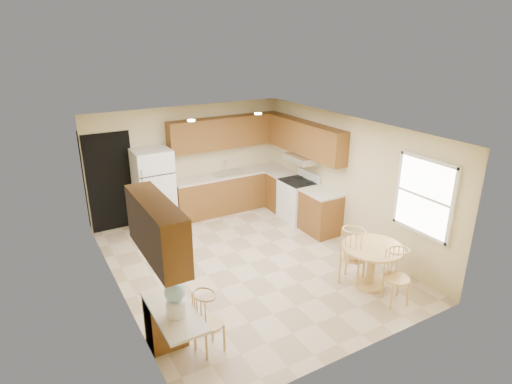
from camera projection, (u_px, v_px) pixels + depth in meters
floor at (248, 263)px, 7.86m from camera, size 5.50×5.50×0.00m
ceiling at (247, 129)px, 6.98m from camera, size 4.50×5.50×0.02m
wall_back at (189, 161)px, 9.65m from camera, size 4.50×0.02×2.50m
wall_front at (357, 272)px, 5.19m from camera, size 4.50×0.02×2.50m
wall_left at (116, 228)px, 6.37m from camera, size 0.02×5.50×2.50m
wall_right at (347, 179)px, 8.47m from camera, size 0.02×5.50×2.50m
doorway at (111, 182)px, 8.89m from camera, size 0.90×0.02×2.10m
base_cab_back at (230, 192)px, 10.10m from camera, size 2.75×0.60×0.87m
counter_back at (230, 174)px, 9.94m from camera, size 2.75×0.63×0.04m
base_cab_right_a at (282, 192)px, 10.12m from camera, size 0.60×0.59×0.87m
counter_right_a at (283, 174)px, 9.96m from camera, size 0.63×0.59×0.04m
base_cab_right_b at (320, 213)px, 8.94m from camera, size 0.60×0.80×0.87m
counter_right_b at (321, 193)px, 8.78m from camera, size 0.63×0.80×0.04m
upper_cab_back at (226, 132)px, 9.72m from camera, size 2.75×0.33×0.70m
upper_cab_right at (305, 138)px, 9.17m from camera, size 0.33×2.42×0.70m
upper_cab_left at (157, 229)px, 4.94m from camera, size 0.33×1.40×0.70m
sink at (229, 173)px, 9.92m from camera, size 0.78×0.44×0.01m
range_hood at (302, 158)px, 9.25m from camera, size 0.50×0.76×0.14m
desk_pedestal at (166, 320)px, 5.72m from camera, size 0.48×0.42×0.72m
desk_top at (173, 311)px, 5.28m from camera, size 0.50×1.20×0.04m
window at (424, 197)px, 6.88m from camera, size 0.06×1.12×1.30m
can_light_a at (191, 120)px, 7.73m from camera, size 0.14×0.14×0.02m
can_light_b at (258, 114)px, 8.38m from camera, size 0.14×0.14×0.02m
refrigerator at (154, 189)px, 9.06m from camera, size 0.76×0.74×1.73m
stove at (298, 200)px, 9.55m from camera, size 0.65×0.76×1.09m
dining_table at (372, 260)px, 7.00m from camera, size 0.99×0.99×0.73m
chair_table_a at (357, 252)px, 7.00m from camera, size 0.44×0.56×0.99m
chair_table_b at (402, 274)px, 6.47m from camera, size 0.39×0.42×0.89m
chair_desk at (211, 319)px, 5.47m from camera, size 0.39×0.50×0.88m
water_crock at (175, 298)px, 5.10m from camera, size 0.25×0.25×0.52m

